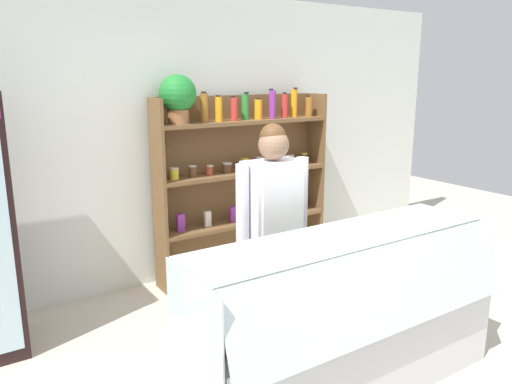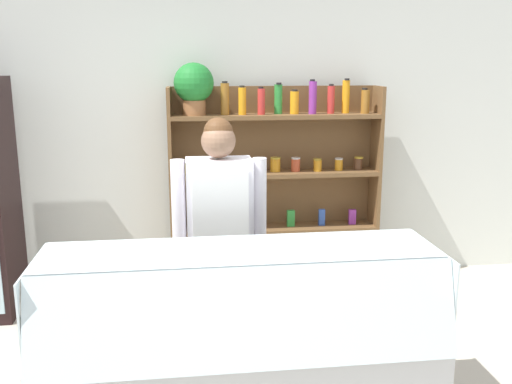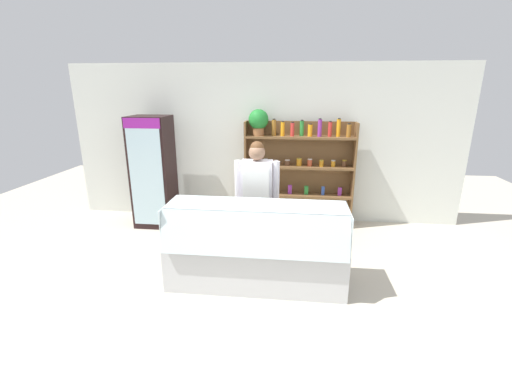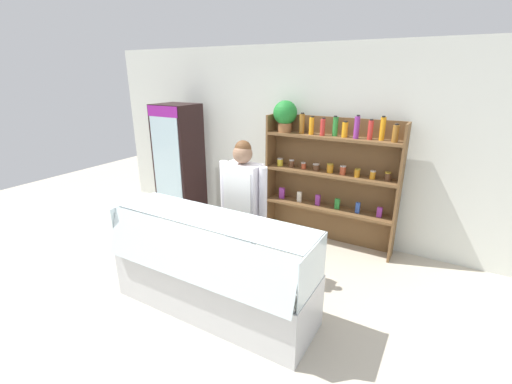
{
  "view_description": "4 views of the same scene",
  "coord_description": "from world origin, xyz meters",
  "px_view_note": "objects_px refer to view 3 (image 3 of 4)",
  "views": [
    {
      "loc": [
        -1.9,
        -2.06,
        1.97
      ],
      "look_at": [
        -0.14,
        0.62,
        1.21
      ],
      "focal_mm": 35.0,
      "sensor_mm": 36.0,
      "label": 1
    },
    {
      "loc": [
        -0.15,
        -2.77,
        1.97
      ],
      "look_at": [
        0.29,
        0.67,
        1.18
      ],
      "focal_mm": 40.0,
      "sensor_mm": 36.0,
      "label": 2
    },
    {
      "loc": [
        0.55,
        -3.64,
        2.3
      ],
      "look_at": [
        0.06,
        0.64,
        0.98
      ],
      "focal_mm": 24.0,
      "sensor_mm": 36.0,
      "label": 3
    },
    {
      "loc": [
        2.0,
        -2.32,
        2.32
      ],
      "look_at": [
        0.42,
        0.41,
        1.21
      ],
      "focal_mm": 24.0,
      "sensor_mm": 36.0,
      "label": 4
    }
  ],
  "objects_px": {
    "drinks_fridge": "(153,172)",
    "deli_display_case": "(256,260)",
    "shelving_unit": "(292,160)",
    "shop_clerk": "(257,191)"
  },
  "relations": [
    {
      "from": "shop_clerk",
      "to": "shelving_unit",
      "type": "bearing_deg",
      "value": 71.7
    },
    {
      "from": "drinks_fridge",
      "to": "shelving_unit",
      "type": "relative_size",
      "value": 0.95
    },
    {
      "from": "shelving_unit",
      "to": "deli_display_case",
      "type": "relative_size",
      "value": 0.93
    },
    {
      "from": "shelving_unit",
      "to": "shop_clerk",
      "type": "relative_size",
      "value": 1.2
    },
    {
      "from": "drinks_fridge",
      "to": "deli_display_case",
      "type": "height_order",
      "value": "drinks_fridge"
    },
    {
      "from": "deli_display_case",
      "to": "shop_clerk",
      "type": "height_order",
      "value": "shop_clerk"
    },
    {
      "from": "shelving_unit",
      "to": "shop_clerk",
      "type": "xyz_separation_m",
      "value": [
        -0.44,
        -1.34,
        -0.17
      ]
    },
    {
      "from": "drinks_fridge",
      "to": "shop_clerk",
      "type": "bearing_deg",
      "value": -28.71
    },
    {
      "from": "drinks_fridge",
      "to": "deli_display_case",
      "type": "distance_m",
      "value": 2.66
    },
    {
      "from": "deli_display_case",
      "to": "drinks_fridge",
      "type": "bearing_deg",
      "value": 138.46
    }
  ]
}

